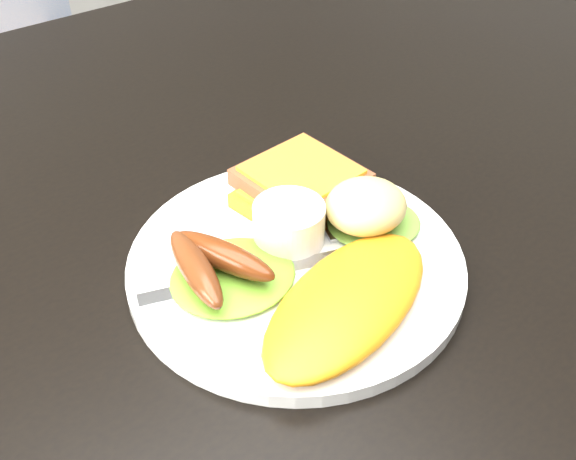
% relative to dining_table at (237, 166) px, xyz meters
% --- Properties ---
extents(dining_table, '(1.20, 0.80, 0.04)m').
position_rel_dining_table_xyz_m(dining_table, '(0.00, 0.00, 0.00)').
color(dining_table, black).
rests_on(dining_table, ground).
extents(dining_chair, '(0.59, 0.59, 0.05)m').
position_rel_dining_table_xyz_m(dining_chair, '(0.02, 0.83, -0.28)').
color(dining_chair, tan).
rests_on(dining_chair, ground).
extents(plate, '(0.25, 0.25, 0.01)m').
position_rel_dining_table_xyz_m(plate, '(-0.06, -0.17, 0.03)').
color(plate, white).
rests_on(plate, dining_table).
extents(lettuce_left, '(0.10, 0.09, 0.01)m').
position_rel_dining_table_xyz_m(lettuce_left, '(-0.11, -0.16, 0.04)').
color(lettuce_left, '#4E951E').
rests_on(lettuce_left, plate).
extents(lettuce_right, '(0.10, 0.09, 0.01)m').
position_rel_dining_table_xyz_m(lettuce_right, '(0.02, -0.18, 0.04)').
color(lettuce_right, '#498726').
rests_on(lettuce_right, plate).
extents(omelette, '(0.18, 0.12, 0.02)m').
position_rel_dining_table_xyz_m(omelette, '(-0.06, -0.23, 0.04)').
color(omelette, orange).
rests_on(omelette, plate).
extents(sausage_a, '(0.04, 0.09, 0.02)m').
position_rel_dining_table_xyz_m(sausage_a, '(-0.13, -0.15, 0.05)').
color(sausage_a, brown).
rests_on(sausage_a, lettuce_left).
extents(sausage_b, '(0.05, 0.09, 0.02)m').
position_rel_dining_table_xyz_m(sausage_b, '(-0.11, -0.15, 0.05)').
color(sausage_b, '#613213').
rests_on(sausage_b, lettuce_left).
extents(ramekin, '(0.06, 0.06, 0.03)m').
position_rel_dining_table_xyz_m(ramekin, '(-0.05, -0.15, 0.05)').
color(ramekin, white).
rests_on(ramekin, plate).
extents(toast_a, '(0.09, 0.09, 0.01)m').
position_rel_dining_table_xyz_m(toast_a, '(-0.02, -0.12, 0.04)').
color(toast_a, '#95641E').
rests_on(toast_a, plate).
extents(toast_b, '(0.09, 0.09, 0.01)m').
position_rel_dining_table_xyz_m(toast_b, '(-0.01, -0.11, 0.05)').
color(toast_b, brown).
rests_on(toast_b, toast_a).
extents(potato_salad, '(0.07, 0.06, 0.03)m').
position_rel_dining_table_xyz_m(potato_salad, '(0.01, -0.17, 0.06)').
color(potato_salad, beige).
rests_on(potato_salad, lettuce_right).
extents(fork, '(0.15, 0.06, 0.00)m').
position_rel_dining_table_xyz_m(fork, '(-0.10, -0.17, 0.03)').
color(fork, '#ADAFB7').
rests_on(fork, plate).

